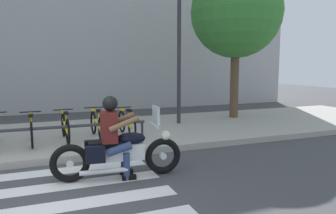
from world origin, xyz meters
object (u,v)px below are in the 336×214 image
(rider, at_px, (114,131))
(bicycle_6, at_px, (127,123))
(bicycle_3, at_px, (31,130))
(street_lamp, at_px, (179,43))
(motorcycle, at_px, (119,152))
(bicycle_5, at_px, (97,125))
(bike_rack, at_px, (31,130))
(bicycle_4, at_px, (65,127))
(tree_near_rack, at_px, (236,12))

(rider, xyz_separation_m, bicycle_6, (0.87, 2.58, -0.35))
(rider, height_order, bicycle_3, rider)
(street_lamp, bearing_deg, bicycle_3, -164.15)
(motorcycle, bearing_deg, bicycle_6, 72.89)
(bicycle_5, bearing_deg, bicycle_3, 179.99)
(bicycle_6, height_order, bike_rack, bicycle_6)
(motorcycle, height_order, bicycle_5, motorcycle)
(bike_rack, bearing_deg, bicycle_4, 36.35)
(bicycle_4, relative_size, tree_near_rack, 0.30)
(rider, relative_size, bicycle_3, 0.94)
(bicycle_5, xyz_separation_m, bike_rack, (-1.51, -0.55, 0.08))
(bicycle_4, height_order, tree_near_rack, tree_near_rack)
(bicycle_4, height_order, bicycle_6, bicycle_4)
(bicycle_3, height_order, bicycle_5, bicycle_5)
(bicycle_4, xyz_separation_m, tree_near_rack, (5.78, 1.61, 3.25))
(bicycle_3, height_order, bicycle_6, same)
(street_lamp, bearing_deg, rider, -127.09)
(motorcycle, bearing_deg, street_lamp, 53.73)
(bicycle_6, xyz_separation_m, street_lamp, (1.99, 1.21, 2.16))
(bicycle_4, height_order, bicycle_5, bicycle_5)
(bicycle_4, height_order, bike_rack, bicycle_4)
(street_lamp, bearing_deg, bicycle_5, -156.24)
(bicycle_6, xyz_separation_m, bike_rack, (-2.26, -0.55, 0.09))
(bike_rack, relative_size, tree_near_rack, 0.96)
(bicycle_3, distance_m, bike_rack, 0.56)
(bicycle_5, bearing_deg, rider, -92.68)
(bicycle_3, relative_size, bicycle_6, 1.00)
(rider, distance_m, tree_near_rack, 7.25)
(rider, bearing_deg, bike_rack, 124.36)
(bicycle_3, bearing_deg, rider, -61.77)
(tree_near_rack, bearing_deg, bicycle_5, -162.27)
(motorcycle, relative_size, tree_near_rack, 0.43)
(tree_near_rack, bearing_deg, bicycle_4, -164.47)
(motorcycle, relative_size, street_lamp, 0.52)
(motorcycle, relative_size, bicycle_3, 1.47)
(rider, bearing_deg, bicycle_6, 71.29)
(rider, height_order, bicycle_4, rider)
(rider, distance_m, bicycle_6, 2.75)
(rider, distance_m, bicycle_4, 2.68)
(bicycle_4, bearing_deg, bicycle_6, 0.01)
(bicycle_3, distance_m, tree_near_rack, 7.48)
(rider, bearing_deg, bicycle_3, 118.23)
(bicycle_6, distance_m, tree_near_rack, 5.61)
(rider, height_order, bicycle_5, rider)
(bicycle_3, xyz_separation_m, tree_near_rack, (6.54, 1.61, 3.26))
(motorcycle, relative_size, bicycle_6, 1.47)
(bicycle_4, bearing_deg, rider, -76.23)
(bike_rack, bearing_deg, tree_near_rack, 18.30)
(bicycle_4, bearing_deg, street_lamp, 19.05)
(bicycle_3, height_order, street_lamp, street_lamp)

